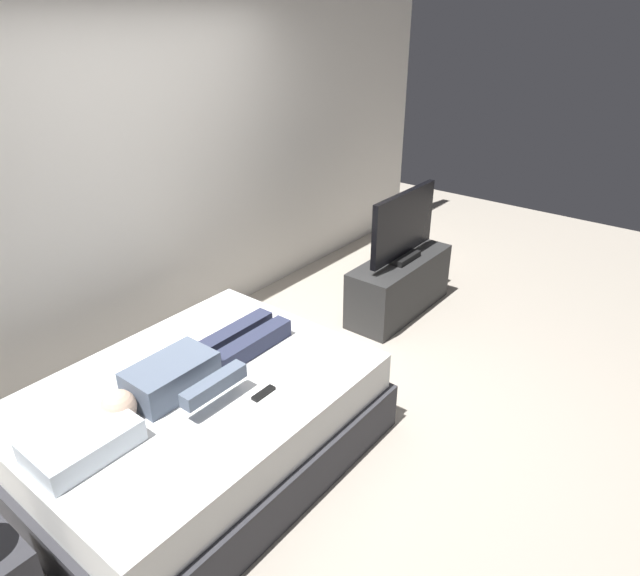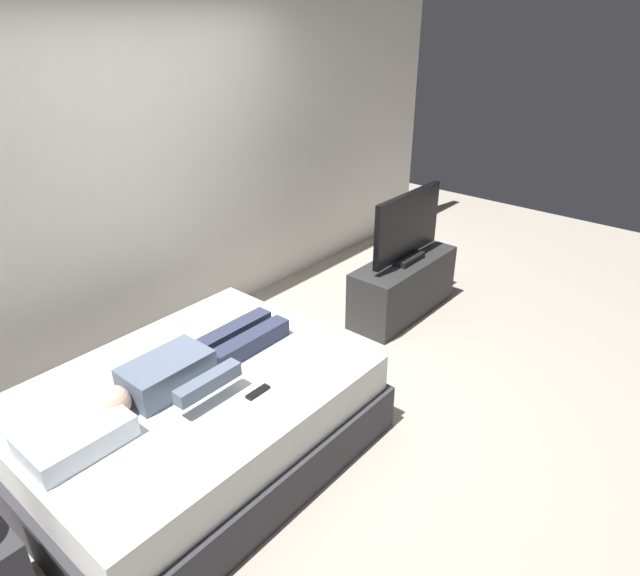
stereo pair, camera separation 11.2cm
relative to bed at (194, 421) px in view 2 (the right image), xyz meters
name	(u,v)px [view 2 (the right image)]	position (x,y,z in m)	size (l,w,h in m)	color
ground_plane	(308,410)	(0.74, -0.23, -0.26)	(10.00, 10.00, 0.00)	#ADA393
back_wall	(188,155)	(1.14, 1.32, 1.14)	(6.40, 0.10, 2.80)	silver
bed	(194,421)	(0.00, 0.00, 0.00)	(1.97, 1.50, 0.54)	#333338
pillow	(76,436)	(-0.67, 0.00, 0.34)	(0.48, 0.34, 0.12)	white
person	(188,366)	(0.03, 0.03, 0.36)	(1.26, 0.46, 0.18)	slate
remote	(258,392)	(0.18, -0.37, 0.29)	(0.15, 0.04, 0.02)	black
tv_stand	(403,287)	(2.29, 0.03, -0.01)	(1.10, 0.40, 0.50)	#2D2D2D
tv	(407,229)	(2.29, 0.03, 0.52)	(0.88, 0.20, 0.59)	black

